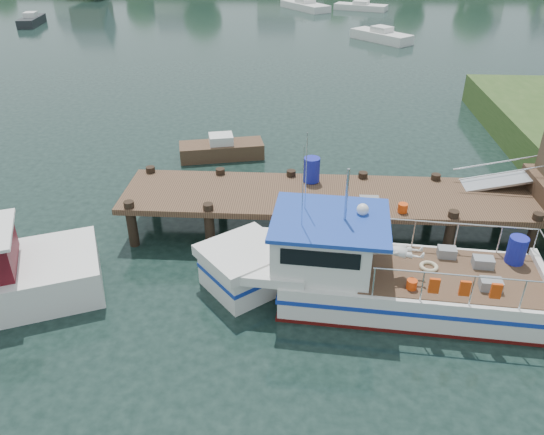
# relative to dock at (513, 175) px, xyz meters

# --- Properties ---
(ground_plane) EXTENTS (160.00, 160.00, 0.00)m
(ground_plane) POSITION_rel_dock_xyz_m (-6.51, -0.01, -2.24)
(ground_plane) COLOR black
(dock) EXTENTS (16.60, 3.00, 4.78)m
(dock) POSITION_rel_dock_xyz_m (0.00, 0.00, 0.00)
(dock) COLOR #4D3524
(dock) RESTS_ON ground
(lobster_boat) EXTENTS (9.74, 3.51, 4.67)m
(lobster_boat) POSITION_rel_dock_xyz_m (-4.83, -3.61, -1.39)
(lobster_boat) COLOR silver
(lobster_boat) RESTS_ON ground
(moored_rowboat) EXTENTS (3.82, 2.04, 1.06)m
(moored_rowboat) POSITION_rel_dock_xyz_m (-10.19, 5.95, -1.85)
(moored_rowboat) COLOR #4D3524
(moored_rowboat) RESTS_ON ground
(moored_far) EXTENTS (6.03, 3.79, 0.97)m
(moored_far) POSITION_rel_dock_xyz_m (-0.61, 47.62, -1.88)
(moored_far) COLOR silver
(moored_far) RESTS_ON ground
(moored_b) EXTENTS (5.04, 5.22, 1.20)m
(moored_b) POSITION_rel_dock_xyz_m (-0.29, 31.11, -1.80)
(moored_b) COLOR silver
(moored_b) RESTS_ON ground
(moored_d) EXTENTS (5.73, 6.73, 1.13)m
(moored_d) POSITION_rel_dock_xyz_m (-6.81, 47.54, -1.82)
(moored_d) COLOR silver
(moored_d) RESTS_ON ground
(moored_e) EXTENTS (2.02, 4.49, 1.20)m
(moored_e) POSITION_rel_dock_xyz_m (-32.97, 36.42, -1.80)
(moored_e) COLOR black
(moored_e) RESTS_ON ground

